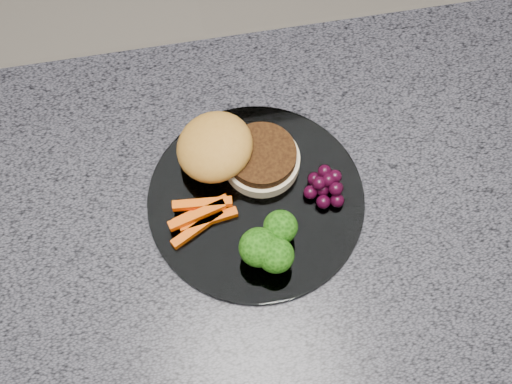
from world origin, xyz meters
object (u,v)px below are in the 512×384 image
Objects in this scene: plate at (256,200)px; island_cabinet at (269,336)px; burger at (231,153)px; grape_bunch at (326,186)px.

island_cabinet is at bearing -75.40° from plate.
plate is 0.06m from burger.
island_cabinet is 0.50m from grape_bunch.
grape_bunch is at bearing -2.33° from plate.
burger reaches higher than plate.
island_cabinet is 7.91× the size of burger.
plate is 5.08× the size of grape_bunch.
island_cabinet is at bearing -69.72° from burger.
plate is 1.71× the size of burger.
plate reaches higher than island_cabinet.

